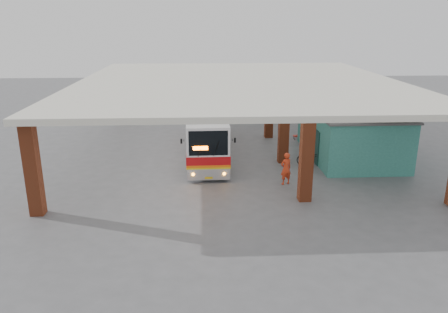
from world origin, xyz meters
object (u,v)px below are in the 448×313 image
at_px(motorcycle, 312,157).
at_px(pedestrian, 286,169).
at_px(red_chair, 298,134).
at_px(coach_bus, 206,129).

distance_m(motorcycle, pedestrian, 3.85).
xyz_separation_m(pedestrian, red_chair, (2.63, 9.09, -0.47)).
bearing_deg(motorcycle, coach_bus, 70.12).
bearing_deg(motorcycle, red_chair, -0.59).
xyz_separation_m(coach_bus, red_chair, (6.86, 3.20, -1.22)).
relative_size(motorcycle, pedestrian, 1.08).
bearing_deg(pedestrian, red_chair, -128.17).
relative_size(coach_bus, motorcycle, 5.93).
xyz_separation_m(coach_bus, motorcycle, (6.45, -2.76, -1.13)).
bearing_deg(red_chair, pedestrian, -110.03).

